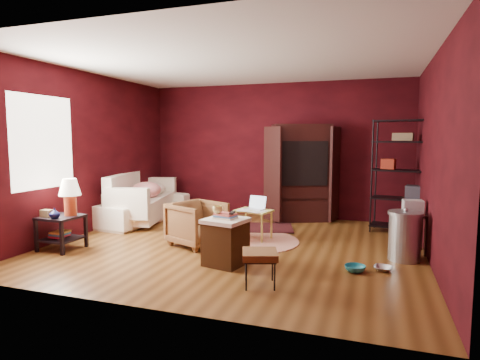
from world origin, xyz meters
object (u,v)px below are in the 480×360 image
object	(u,v)px
side_table	(66,207)
hamper	(226,241)
sofa	(143,200)
armchair	(197,222)
wire_shelving	(402,171)
tv_armoire	(301,171)
laptop_desk	(254,213)

from	to	relation	value
side_table	hamper	size ratio (longest dim) A/B	1.50
sofa	armchair	xyz separation A→B (m)	(1.81, -1.34, -0.05)
sofa	side_table	size ratio (longest dim) A/B	2.07
wire_shelving	hamper	bearing A→B (deg)	-120.14
armchair	tv_armoire	distance (m)	2.77
sofa	armchair	size ratio (longest dim) A/B	2.93
hamper	laptop_desk	world-z (taller)	hamper
sofa	armchair	distance (m)	2.25
tv_armoire	wire_shelving	world-z (taller)	wire_shelving
sofa	tv_armoire	size ratio (longest dim) A/B	1.13
side_table	hamper	xyz separation A→B (m)	(2.53, 0.06, -0.32)
side_table	sofa	bearing A→B (deg)	91.09
hamper	laptop_desk	xyz separation A→B (m)	(-0.04, 1.41, 0.11)
laptop_desk	sofa	bearing A→B (deg)	178.64
side_table	wire_shelving	bearing A→B (deg)	29.58
side_table	wire_shelving	distance (m)	5.54
laptop_desk	wire_shelving	xyz separation A→B (m)	(2.31, 1.25, 0.65)
wire_shelving	tv_armoire	bearing A→B (deg)	174.79
armchair	laptop_desk	size ratio (longest dim) A/B	1.07
armchair	wire_shelving	bearing A→B (deg)	-35.32
tv_armoire	side_table	bearing A→B (deg)	-154.28
wire_shelving	armchair	bearing A→B (deg)	-137.41
sofa	laptop_desk	world-z (taller)	sofa
armchair	tv_armoire	bearing A→B (deg)	-3.29
hamper	laptop_desk	size ratio (longest dim) A/B	1.01
sofa	tv_armoire	xyz separation A→B (m)	(2.98, 1.09, 0.58)
armchair	wire_shelving	xyz separation A→B (m)	(3.03, 1.91, 0.71)
hamper	sofa	bearing A→B (deg)	140.88
hamper	tv_armoire	bearing A→B (deg)	82.57
sofa	hamper	size ratio (longest dim) A/B	3.10
tv_armoire	laptop_desk	bearing A→B (deg)	-126.49
armchair	wire_shelving	world-z (taller)	wire_shelving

